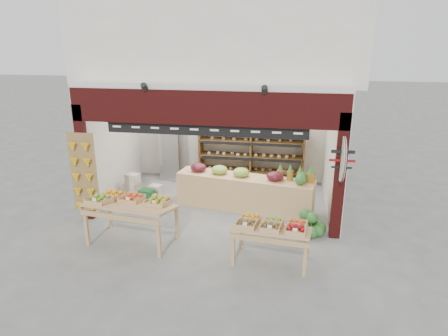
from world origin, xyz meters
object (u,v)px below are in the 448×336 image
at_px(cardboard_stack, 140,188).
at_px(watermelon_pile, 310,226).
at_px(refrigerator, 173,152).
at_px(back_shelving, 251,143).
at_px(mid_counter, 244,191).
at_px(display_table_right, 272,227).
at_px(display_table_left, 128,203).

xyz_separation_m(cardboard_stack, watermelon_pile, (4.32, -1.41, -0.04)).
bearing_deg(refrigerator, back_shelving, 14.07).
distance_m(mid_counter, display_table_right, 2.43).
distance_m(display_table_right, watermelon_pile, 1.54).
relative_size(cardboard_stack, display_table_left, 0.56).
xyz_separation_m(mid_counter, watermelon_pile, (1.53, -1.05, -0.28)).
xyz_separation_m(cardboard_stack, display_table_right, (3.57, -2.64, 0.50)).
relative_size(back_shelving, cardboard_stack, 2.94).
xyz_separation_m(display_table_left, display_table_right, (2.93, -0.36, -0.11)).
xyz_separation_m(cardboard_stack, display_table_left, (0.64, -2.28, 0.61)).
bearing_deg(cardboard_stack, display_table_left, -74.25).
relative_size(refrigerator, cardboard_stack, 1.59).
bearing_deg(display_table_right, display_table_left, 173.01).
distance_m(display_table_left, display_table_right, 2.95).
height_order(display_table_right, watermelon_pile, display_table_right).
bearing_deg(display_table_right, watermelon_pile, 58.67).
relative_size(back_shelving, display_table_right, 2.00).
xyz_separation_m(back_shelving, display_table_right, (0.82, -4.17, -0.46)).
xyz_separation_m(back_shelving, refrigerator, (-2.26, -0.07, -0.37)).
distance_m(back_shelving, display_table_left, 4.37).
bearing_deg(cardboard_stack, mid_counter, -7.21).
height_order(cardboard_stack, display_table_left, display_table_left).
relative_size(cardboard_stack, watermelon_pile, 1.48).
relative_size(refrigerator, display_table_right, 1.08).
bearing_deg(back_shelving, display_table_left, -118.98).
height_order(back_shelving, cardboard_stack, back_shelving).
relative_size(cardboard_stack, display_table_right, 0.68).
bearing_deg(display_table_right, mid_counter, 108.83).
bearing_deg(refrigerator, display_table_right, -40.86).
xyz_separation_m(display_table_left, watermelon_pile, (3.68, 0.88, -0.65)).
bearing_deg(display_table_left, refrigerator, 92.24).
relative_size(back_shelving, watermelon_pile, 4.34).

